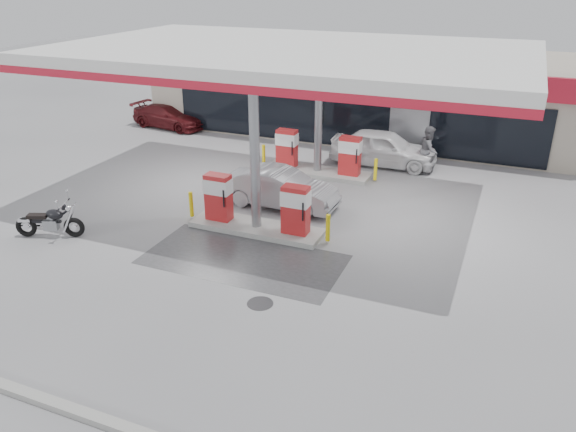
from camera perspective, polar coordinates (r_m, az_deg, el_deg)
name	(u,v)px	position (r m, az deg, el deg)	size (l,w,h in m)	color
ground	(229,256)	(17.24, -6.06, -4.10)	(90.00, 90.00, 0.00)	gray
wet_patch	(243,259)	(17.02, -4.57, -4.41)	(6.00, 3.00, 0.00)	#4C4C4F
drain_cover	(260,303)	(14.90, -2.85, -8.86)	(0.70, 0.70, 0.01)	#38383A
kerb	(63,407)	(12.62, -21.92, -17.56)	(28.00, 0.25, 0.15)	gray
store_building	(369,91)	(30.74, 8.21, 12.44)	(22.00, 8.22, 4.00)	#ACA090
canopy	(291,56)	(19.92, 0.29, 15.93)	(16.00, 10.02, 5.51)	silver
pump_island_near	(256,211)	(18.52, -3.25, 0.53)	(5.14, 1.30, 1.78)	#9E9E99
pump_island_far	(318,158)	(23.71, 3.03, 5.90)	(5.14, 1.30, 1.78)	#9E9E99
parked_motorcycle	(51,222)	(19.70, -22.98, -0.58)	(2.16, 1.10, 1.16)	black
sedan_white	(384,148)	(25.11, 9.70, 6.83)	(1.86, 4.63, 1.58)	silver
attendant	(429,150)	(24.51, 14.11, 6.54)	(0.98, 0.76, 2.01)	slate
hatchback_silver	(280,188)	(20.40, -0.78, 2.83)	(1.48, 4.25, 1.40)	#92949A
parked_car_left	(169,116)	(31.60, -11.98, 9.91)	(1.75, 4.31, 1.25)	#4F1114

